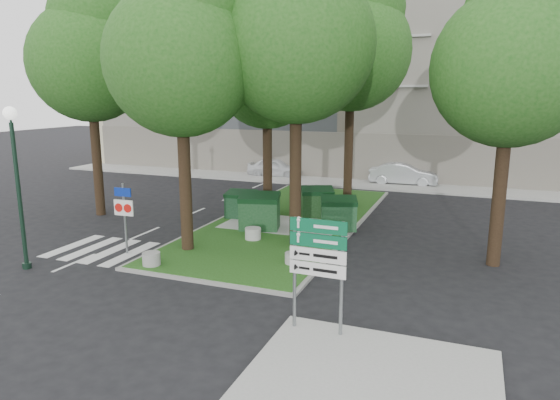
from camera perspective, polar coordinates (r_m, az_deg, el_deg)
The scene contains 26 objects.
ground at distance 16.13m, azimuth -10.57°, elevation -8.96°, with size 120.00×120.00×0.00m, color black.
median_island at distance 22.79m, azimuth 1.11°, elevation -2.35°, with size 6.00×16.00×0.12m, color #224915.
median_kerb at distance 22.79m, azimuth 1.11°, elevation -2.38°, with size 6.30×16.30×0.10m, color gray.
sidewalk_corner at distance 10.95m, azimuth 10.44°, elevation -19.35°, with size 5.00×4.00×0.12m, color #999993.
building_sidewalk at distance 32.75m, azimuth 6.62°, elevation 2.00°, with size 42.00×3.00×0.12m, color #999993.
zebra_crossing at distance 19.37m, azimuth -17.75°, elevation -5.72°, with size 5.00×3.00×0.01m, color silver.
apartment_building at distance 39.63m, azimuth 9.77°, elevation 15.17°, with size 41.00×12.00×16.00m, color beige.
tree_median_near_left at distance 18.07m, azimuth -11.04°, elevation 16.89°, with size 5.20×5.20×10.53m.
tree_median_near_right at distance 18.44m, azimuth 2.22°, elevation 19.08°, with size 5.60×5.60×11.46m.
tree_median_mid at distance 23.60m, azimuth -1.24°, elevation 15.09°, with size 4.80×4.80×9.99m.
tree_median_far at distance 25.59m, azimuth 8.44°, elevation 17.74°, with size 5.80×5.80×11.93m.
tree_street_left at distance 25.07m, azimuth -20.80°, elevation 15.70°, with size 5.40×5.40×11.00m.
tree_street_right at distance 17.86m, azimuth 25.33°, elevation 14.97°, with size 5.00×5.00×10.06m.
dumpster_a at distance 23.04m, azimuth -4.48°, elevation -0.52°, with size 1.43×1.06×1.27m.
dumpster_b at distance 21.00m, azimuth -2.36°, elevation -1.35°, with size 1.90×1.54×1.55m.
dumpster_c at distance 23.29m, azimuth 4.28°, elevation -0.25°, with size 1.77×1.53×1.38m.
dumpster_d at distance 21.13m, azimuth 6.72°, elevation -1.55°, with size 1.75×1.46×1.39m.
bollard_left at distance 17.30m, azimuth -14.48°, elevation -6.52°, with size 0.60×0.60×0.43m, color gray.
bollard_right at distance 16.92m, azimuth 1.43°, elevation -6.64°, with size 0.51×0.51×0.37m, color gray.
bollard_mid at distance 19.68m, azimuth -3.10°, elevation -3.84°, with size 0.63×0.63×0.45m, color #A9A8A3.
litter_bin at distance 22.20m, azimuth 7.91°, elevation -1.71°, with size 0.42×0.42×0.74m, color gold.
street_lamp at distance 18.14m, azimuth -27.92°, elevation 3.15°, with size 0.43×0.43×5.34m.
traffic_sign_pole at distance 18.77m, azimuth -17.37°, elevation -0.98°, with size 0.78×0.09×2.61m.
directional_sign at distance 11.82m, azimuth 4.37°, elevation -6.58°, with size 1.38×0.11×2.77m.
car_white at distance 35.08m, azimuth -0.57°, elevation 3.75°, with size 1.56×3.89×1.32m, color silver.
car_silver at distance 32.87m, azimuth 13.93°, elevation 2.91°, with size 1.49×4.29×1.41m, color #AFB3B7.
Camera 1 is at (8.08, -12.73, 5.73)m, focal length 32.00 mm.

